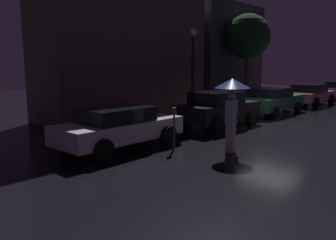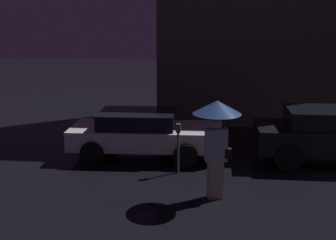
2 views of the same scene
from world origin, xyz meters
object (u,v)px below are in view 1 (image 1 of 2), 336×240
at_px(pedestrian_with_umbrella, 232,96).
at_px(parking_meter, 174,124).
at_px(street_lamp_near, 193,60).
at_px(parked_car_pink, 310,94).
at_px(parked_car_green, 272,100).
at_px(parked_car_white, 119,127).
at_px(parked_car_black, 218,108).

xyz_separation_m(pedestrian_with_umbrella, parking_meter, (-0.93, 1.45, -0.89)).
distance_m(pedestrian_with_umbrella, street_lamp_near, 6.73).
xyz_separation_m(parked_car_pink, street_lamp_near, (-9.52, 2.16, 2.10)).
bearing_deg(parked_car_pink, parking_meter, -174.83).
distance_m(parked_car_green, pedestrian_with_umbrella, 8.93).
relative_size(parked_car_white, parked_car_pink, 0.91).
bearing_deg(parked_car_pink, parked_car_black, -179.19).
distance_m(pedestrian_with_umbrella, parking_meter, 1.94).
xyz_separation_m(parked_car_black, parked_car_pink, (10.69, 0.23, -0.05)).
bearing_deg(street_lamp_near, parked_car_pink, -12.79).
bearing_deg(parking_meter, parked_car_green, 8.74).
height_order(parked_car_white, parking_meter, parked_car_white).
height_order(parked_car_white, pedestrian_with_umbrella, pedestrian_with_umbrella).
height_order(parked_car_white, parked_car_black, parked_car_black).
bearing_deg(pedestrian_with_umbrella, parking_meter, 108.90).
distance_m(parking_meter, street_lamp_near, 6.67).
distance_m(parked_car_green, parked_car_pink, 5.42).
xyz_separation_m(parked_car_green, parked_car_pink, (5.42, 0.01, 0.01)).
distance_m(parked_car_black, parked_car_green, 5.27).
bearing_deg(parked_car_pink, parked_car_green, 179.66).
bearing_deg(parked_car_white, pedestrian_with_umbrella, -54.55).
xyz_separation_m(parked_car_black, street_lamp_near, (1.17, 2.39, 2.05)).
distance_m(parked_car_black, street_lamp_near, 3.36).
bearing_deg(parked_car_white, parking_meter, -49.91).
bearing_deg(parking_meter, pedestrian_with_umbrella, -57.38).
height_order(parked_car_pink, parking_meter, parked_car_pink).
distance_m(parked_car_pink, street_lamp_near, 9.98).
height_order(parked_car_black, pedestrian_with_umbrella, pedestrian_with_umbrella).
relative_size(parked_car_green, pedestrian_with_umbrella, 2.07).
height_order(parked_car_black, parked_car_green, parked_car_black).
bearing_deg(pedestrian_with_umbrella, parked_car_green, 5.26).
bearing_deg(parked_car_green, parked_car_white, -179.73).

